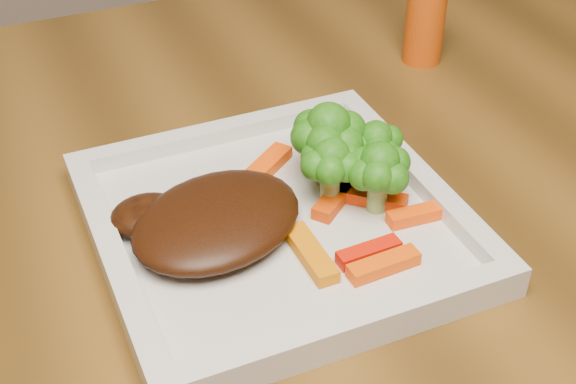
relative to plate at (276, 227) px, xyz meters
name	(u,v)px	position (x,y,z in m)	size (l,w,h in m)	color
plate	(276,227)	(0.00, 0.00, 0.00)	(0.27, 0.27, 0.01)	silver
steak	(217,220)	(-0.05, 0.00, 0.02)	(0.14, 0.11, 0.03)	#341607
broccoli_0	(328,145)	(0.06, 0.03, 0.04)	(0.07, 0.07, 0.07)	#326310
broccoli_1	(375,146)	(0.09, 0.02, 0.04)	(0.05, 0.05, 0.06)	#1A7413
broccoli_2	(379,178)	(0.08, -0.02, 0.04)	(0.06, 0.06, 0.06)	#136F12
broccoli_3	(331,170)	(0.05, 0.01, 0.04)	(0.06, 0.06, 0.06)	#126010
carrot_0	(384,265)	(0.05, -0.08, 0.01)	(0.05, 0.01, 0.01)	#F64C04
carrot_1	(418,214)	(0.10, -0.04, 0.01)	(0.05, 0.01, 0.01)	#FF4904
carrot_2	(311,253)	(0.01, -0.05, 0.01)	(0.06, 0.02, 0.01)	orange
carrot_3	(361,153)	(0.10, 0.05, 0.01)	(0.06, 0.02, 0.01)	#F63504
carrot_4	(265,167)	(0.02, 0.06, 0.01)	(0.06, 0.02, 0.01)	#FF4A04
carrot_5	(370,197)	(0.08, -0.01, 0.01)	(0.06, 0.02, 0.01)	#E83403
carrot_6	(337,196)	(0.05, 0.00, 0.01)	(0.06, 0.02, 0.01)	#DA3A03
spice_shaker	(425,20)	(0.25, 0.20, 0.04)	(0.04, 0.04, 0.09)	#C6460B
carrot_7	(369,252)	(0.05, -0.07, 0.01)	(0.05, 0.01, 0.01)	red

